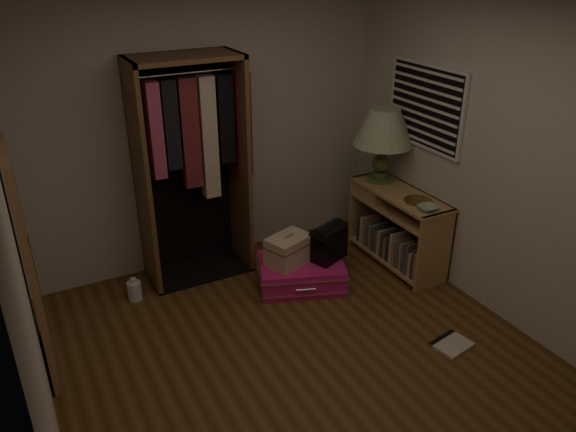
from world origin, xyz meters
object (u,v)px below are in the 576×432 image
object	(u,v)px
black_bag	(328,241)
white_jug	(135,290)
console_bookshelf	(395,224)
pink_suitcase	(301,273)
open_wardrobe	(195,150)
train_case	(289,250)
floor_mirror	(30,265)
table_lamp	(384,129)

from	to	relation	value
black_bag	white_jug	bearing A→B (deg)	141.66
console_bookshelf	white_jug	bearing A→B (deg)	168.29
console_bookshelf	pink_suitcase	bearing A→B (deg)	178.45
white_jug	open_wardrobe	bearing A→B (deg)	17.02
train_case	black_bag	bearing A→B (deg)	-34.31
pink_suitcase	white_jug	distance (m)	1.50
floor_mirror	open_wardrobe	bearing A→B (deg)	27.17
pink_suitcase	table_lamp	world-z (taller)	table_lamp
train_case	pink_suitcase	bearing A→B (deg)	-38.54
pink_suitcase	train_case	world-z (taller)	train_case
console_bookshelf	open_wardrobe	xyz separation A→B (m)	(-1.74, 0.73, 0.82)
console_bookshelf	table_lamp	bearing A→B (deg)	89.21
console_bookshelf	floor_mirror	bearing A→B (deg)	-179.32
open_wardrobe	white_jug	distance (m)	1.35
open_wardrobe	pink_suitcase	world-z (taller)	open_wardrobe
pink_suitcase	table_lamp	bearing A→B (deg)	35.10
floor_mirror	white_jug	xyz separation A→B (m)	(0.78, 0.55, -0.76)
open_wardrobe	white_jug	bearing A→B (deg)	-162.98
console_bookshelf	open_wardrobe	distance (m)	2.06
black_bag	table_lamp	world-z (taller)	table_lamp
black_bag	white_jug	world-z (taller)	black_bag
console_bookshelf	floor_mirror	xyz separation A→B (m)	(-3.24, -0.04, 0.46)
console_bookshelf	train_case	distance (m)	1.15
pink_suitcase	console_bookshelf	bearing A→B (deg)	19.12
pink_suitcase	table_lamp	xyz separation A→B (m)	(1.04, 0.27, 1.16)
train_case	black_bag	distance (m)	0.37
table_lamp	white_jug	distance (m)	2.75
train_case	white_jug	bearing A→B (deg)	142.29
pink_suitcase	train_case	size ratio (longest dim) A/B	2.02
floor_mirror	pink_suitcase	distance (m)	2.32
open_wardrobe	black_bag	world-z (taller)	open_wardrobe
open_wardrobe	white_jug	world-z (taller)	open_wardrobe
floor_mirror	pink_suitcase	world-z (taller)	floor_mirror
console_bookshelf	train_case	bearing A→B (deg)	176.66
floor_mirror	table_lamp	world-z (taller)	floor_mirror
floor_mirror	black_bag	world-z (taller)	floor_mirror
open_wardrobe	white_jug	size ratio (longest dim) A/B	9.55
floor_mirror	train_case	xyz separation A→B (m)	(2.09, 0.11, -0.47)
floor_mirror	pink_suitcase	size ratio (longest dim) A/B	1.82
open_wardrobe	table_lamp	distance (m)	1.80
floor_mirror	table_lamp	bearing A→B (deg)	5.89
floor_mirror	console_bookshelf	bearing A→B (deg)	0.68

